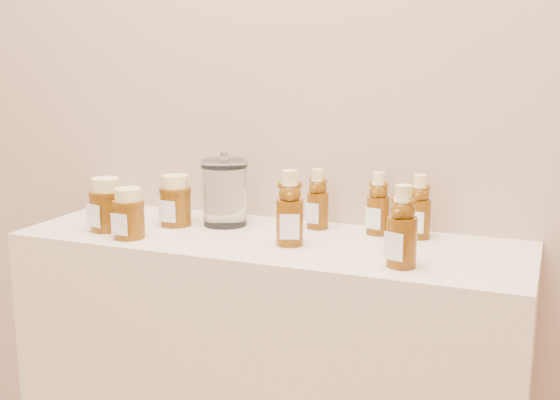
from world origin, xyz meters
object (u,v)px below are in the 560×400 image
at_px(honey_jar_left, 106,204).
at_px(glass_canister, 225,190).
at_px(bear_bottle_back_left, 318,195).
at_px(bear_bottle_front_left, 290,203).

height_order(honey_jar_left, glass_canister, glass_canister).
relative_size(bear_bottle_back_left, honey_jar_left, 1.29).
relative_size(honey_jar_left, glass_canister, 0.72).
bearing_deg(bear_bottle_back_left, glass_canister, -154.80).
distance_m(honey_jar_left, glass_canister, 0.29).
xyz_separation_m(bear_bottle_front_left, honey_jar_left, (-0.46, -0.04, -0.03)).
height_order(bear_bottle_back_left, bear_bottle_front_left, bear_bottle_front_left).
bearing_deg(glass_canister, bear_bottle_back_left, 13.37).
xyz_separation_m(bear_bottle_back_left, glass_canister, (-0.23, -0.05, 0.01)).
relative_size(bear_bottle_back_left, glass_canister, 0.93).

